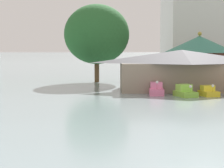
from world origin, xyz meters
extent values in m
cube|color=pink|center=(6.07, 35.03, 0.35)|extent=(1.71, 2.86, 0.70)
cube|color=pink|center=(6.09, 35.37, 1.05)|extent=(1.38, 1.33, 0.69)
cylinder|color=pink|center=(5.99, 33.92, 1.03)|extent=(0.14, 0.14, 0.66)
sphere|color=white|center=(5.99, 33.92, 1.51)|extent=(0.29, 0.29, 0.29)
cube|color=#8CCC3F|center=(8.97, 33.53, 0.28)|extent=(2.37, 3.10, 0.56)
cube|color=#A0E24F|center=(8.87, 33.86, 0.92)|extent=(1.70, 1.58, 0.73)
cylinder|color=#8CCC3F|center=(9.29, 32.48, 0.78)|extent=(0.14, 0.14, 0.45)
sphere|color=white|center=(9.29, 32.48, 1.16)|extent=(0.31, 0.31, 0.31)
cube|color=yellow|center=(11.55, 33.93, 0.28)|extent=(2.00, 2.58, 0.56)
cube|color=yellow|center=(11.49, 34.21, 0.84)|extent=(1.51, 1.29, 0.56)
cylinder|color=yellow|center=(11.74, 33.02, 0.80)|extent=(0.14, 0.14, 0.48)
sphere|color=white|center=(11.74, 33.02, 1.20)|extent=(0.30, 0.30, 0.30)
cube|color=gray|center=(9.70, 39.87, 1.68)|extent=(14.79, 7.39, 3.36)
pyramid|color=#4C4C51|center=(9.70, 39.87, 4.16)|extent=(15.98, 8.50, 1.60)
cylinder|color=brown|center=(15.92, 57.10, 2.24)|extent=(9.71, 9.71, 4.48)
cone|color=#387F6B|center=(15.92, 57.10, 5.89)|extent=(12.20, 12.20, 2.81)
sphere|color=#B7993D|center=(15.92, 57.10, 7.64)|extent=(0.70, 0.70, 0.70)
cylinder|color=brown|center=(-1.06, 52.16, 1.40)|extent=(0.73, 0.73, 2.79)
ellipsoid|color=#28602D|center=(-1.06, 52.16, 7.36)|extent=(9.98, 9.98, 9.12)
cube|color=silver|center=(24.37, 78.94, 13.43)|extent=(21.79, 19.20, 26.87)
camera|label=1|loc=(0.89, -6.89, 4.90)|focal=61.49mm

